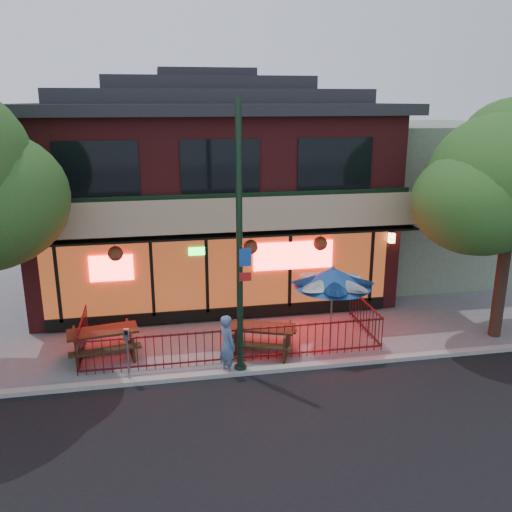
# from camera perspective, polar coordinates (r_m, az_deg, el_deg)

# --- Properties ---
(ground) EXTENTS (80.00, 80.00, 0.00)m
(ground) POSITION_cam_1_polar(r_m,az_deg,el_deg) (14.96, -1.89, -11.43)
(ground) COLOR gray
(ground) RESTS_ON ground
(curb) EXTENTS (80.00, 0.25, 0.12)m
(curb) POSITION_cam_1_polar(r_m,az_deg,el_deg) (14.50, -1.58, -12.12)
(curb) COLOR #999993
(curb) RESTS_ON ground
(restaurant_building) EXTENTS (12.96, 9.49, 8.05)m
(restaurant_building) POSITION_cam_1_polar(r_m,az_deg,el_deg) (20.52, -5.07, 8.24)
(restaurant_building) COLOR maroon
(restaurant_building) RESTS_ON ground
(neighbor_building) EXTENTS (6.00, 7.00, 6.00)m
(neighbor_building) POSITION_cam_1_polar(r_m,az_deg,el_deg) (23.86, 17.01, 5.97)
(neighbor_building) COLOR gray
(neighbor_building) RESTS_ON ground
(patio_fence) EXTENTS (8.44, 2.62, 1.00)m
(patio_fence) POSITION_cam_1_polar(r_m,az_deg,el_deg) (15.13, -2.20, -8.44)
(patio_fence) COLOR #4E1015
(patio_fence) RESTS_ON ground
(street_light) EXTENTS (0.43, 0.32, 7.00)m
(street_light) POSITION_cam_1_polar(r_m,az_deg,el_deg) (13.41, -1.74, -0.22)
(street_light) COLOR black
(street_light) RESTS_ON ground
(picnic_table_left) EXTENTS (2.11, 1.75, 0.81)m
(picnic_table_left) POSITION_cam_1_polar(r_m,az_deg,el_deg) (15.76, -15.79, -8.43)
(picnic_table_left) COLOR #392714
(picnic_table_left) RESTS_ON ground
(picnic_table_right) EXTENTS (2.21, 1.96, 0.78)m
(picnic_table_right) POSITION_cam_1_polar(r_m,az_deg,el_deg) (15.48, 0.65, -8.32)
(picnic_table_right) COLOR #352212
(picnic_table_right) RESTS_ON ground
(patio_umbrella) EXTENTS (2.17, 2.17, 2.48)m
(patio_umbrella) POSITION_cam_1_polar(r_m,az_deg,el_deg) (15.40, 8.07, -2.23)
(patio_umbrella) COLOR gray
(patio_umbrella) RESTS_ON ground
(pedestrian) EXTENTS (0.60, 0.70, 1.63)m
(pedestrian) POSITION_cam_1_polar(r_m,az_deg,el_deg) (14.25, -3.05, -9.28)
(pedestrian) COLOR #4C6D99
(pedestrian) RESTS_ON ground
(parking_meter_near) EXTENTS (0.15, 0.14, 1.47)m
(parking_meter_near) POSITION_cam_1_polar(r_m,az_deg,el_deg) (14.06, -13.42, -9.26)
(parking_meter_near) COLOR gray
(parking_meter_near) RESTS_ON ground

